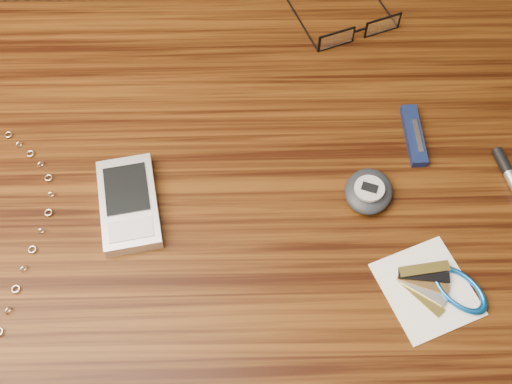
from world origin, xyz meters
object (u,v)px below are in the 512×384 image
at_px(eyeglasses, 357,29).
at_px(pda_phone, 129,203).
at_px(pedometer, 369,191).
at_px(pocket_knife, 414,135).
at_px(desk, 183,262).
at_px(notepad_keys, 443,288).

xyz_separation_m(eyeglasses, pda_phone, (-0.28, -0.26, -0.00)).
xyz_separation_m(eyeglasses, pedometer, (-0.01, -0.25, -0.00)).
height_order(pda_phone, pedometer, pedometer).
bearing_deg(pocket_knife, pda_phone, -165.04).
distance_m(eyeglasses, pocket_knife, 0.18).
distance_m(desk, pedometer, 0.25).
distance_m(desk, notepad_keys, 0.31).
relative_size(desk, pda_phone, 8.05).
xyz_separation_m(pda_phone, pocket_knife, (0.33, 0.09, -0.00)).
height_order(desk, notepad_keys, notepad_keys).
height_order(desk, pocket_knife, pocket_knife).
bearing_deg(eyeglasses, pocket_knife, -72.82).
height_order(pedometer, notepad_keys, pedometer).
bearing_deg(pocket_knife, eyeglasses, 107.18).
relative_size(desk, eyeglasses, 6.41).
bearing_deg(pedometer, eyeglasses, 87.31).
xyz_separation_m(eyeglasses, pocket_knife, (0.05, -0.17, -0.01)).
height_order(notepad_keys, pocket_knife, pocket_knife).
height_order(pda_phone, notepad_keys, pda_phone).
bearing_deg(eyeglasses, pedometer, -92.69).
height_order(desk, pedometer, pedometer).
distance_m(eyeglasses, notepad_keys, 0.36).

